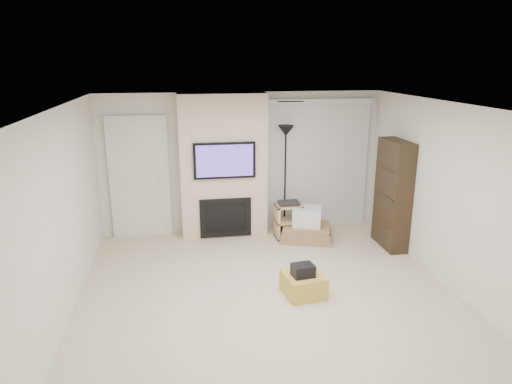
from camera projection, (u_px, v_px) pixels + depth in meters
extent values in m
cube|color=beige|center=(271.00, 302.00, 5.93)|extent=(5.00, 5.50, 0.00)
cube|color=white|center=(273.00, 108.00, 5.23)|extent=(5.00, 5.50, 0.00)
cube|color=silver|center=(242.00, 163.00, 8.18)|extent=(5.00, 0.00, 2.50)
cube|color=silver|center=(356.00, 344.00, 2.98)|extent=(5.00, 0.00, 2.50)
cube|color=silver|center=(57.00, 223.00, 5.18)|extent=(0.00, 5.50, 2.50)
cube|color=silver|center=(459.00, 201.00, 5.98)|extent=(0.00, 5.50, 2.50)
cube|color=silver|center=(291.00, 102.00, 6.05)|extent=(0.35, 0.18, 0.01)
cube|color=gold|center=(303.00, 284.00, 6.08)|extent=(0.56, 0.56, 0.30)
cube|color=black|center=(303.00, 270.00, 5.97)|extent=(0.31, 0.26, 0.16)
cube|color=beige|center=(223.00, 166.00, 7.94)|extent=(1.50, 0.40, 2.50)
cube|color=black|center=(225.00, 160.00, 7.68)|extent=(1.05, 0.06, 0.62)
cube|color=#443292|center=(225.00, 161.00, 7.65)|extent=(0.96, 0.00, 0.54)
cube|color=black|center=(226.00, 218.00, 7.99)|extent=(0.90, 0.04, 0.70)
cube|color=black|center=(226.00, 218.00, 7.97)|extent=(0.70, 0.02, 0.50)
cube|color=silver|center=(140.00, 177.00, 7.91)|extent=(1.02, 0.08, 2.14)
cube|color=beige|center=(140.00, 180.00, 7.93)|extent=(0.90, 0.05, 2.05)
cylinder|color=silver|center=(160.00, 181.00, 7.95)|extent=(0.07, 0.06, 0.07)
cube|color=silver|center=(320.00, 101.00, 8.05)|extent=(1.98, 0.10, 0.08)
cube|color=silver|center=(317.00, 166.00, 8.39)|extent=(1.90, 0.03, 2.29)
cylinder|color=black|center=(284.00, 230.00, 8.41)|extent=(0.29, 0.29, 0.03)
cylinder|color=black|center=(285.00, 182.00, 8.16)|extent=(0.03, 0.03, 1.81)
cone|color=black|center=(286.00, 131.00, 7.90)|extent=(0.29, 0.29, 0.18)
cube|color=#DDB673|center=(277.00, 221.00, 8.01)|extent=(0.04, 0.38, 0.60)
cube|color=#DDB673|center=(300.00, 220.00, 8.07)|extent=(0.04, 0.38, 0.60)
cube|color=#DDB673|center=(288.00, 236.00, 8.12)|extent=(0.45, 0.38, 0.03)
cube|color=#DDB673|center=(288.00, 221.00, 8.04)|extent=(0.45, 0.38, 0.03)
cube|color=#DDB673|center=(289.00, 205.00, 7.96)|extent=(0.45, 0.38, 0.03)
cube|color=black|center=(289.00, 203.00, 7.95)|extent=(0.35, 0.25, 0.06)
cube|color=#9D7453|center=(306.00, 237.00, 8.00)|extent=(1.04, 0.90, 0.10)
cube|color=#9D7453|center=(306.00, 232.00, 7.97)|extent=(0.98, 0.85, 0.08)
cube|color=#9D7453|center=(307.00, 227.00, 7.95)|extent=(0.93, 0.79, 0.08)
cube|color=silver|center=(307.00, 216.00, 7.89)|extent=(0.59, 0.56, 0.32)
cube|color=black|center=(393.00, 195.00, 7.50)|extent=(0.30, 0.80, 1.80)
cube|color=black|center=(389.00, 220.00, 7.62)|extent=(0.26, 0.72, 0.02)
cube|color=black|center=(392.00, 195.00, 7.49)|extent=(0.26, 0.72, 0.02)
cube|color=black|center=(394.00, 168.00, 7.37)|extent=(0.26, 0.72, 0.02)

